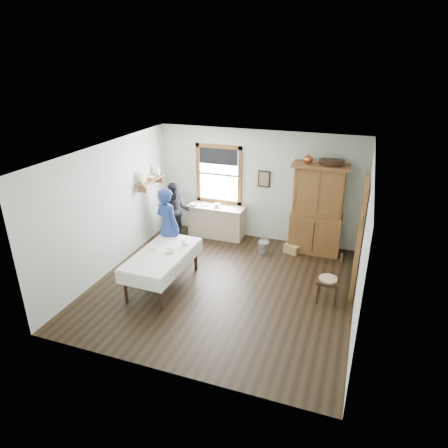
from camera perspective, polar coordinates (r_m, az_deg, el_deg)
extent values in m
cube|color=black|center=(8.11, -0.07, -8.80)|extent=(5.00, 5.00, 0.01)
cube|color=white|center=(7.06, -0.09, 10.05)|extent=(5.00, 5.00, 0.01)
cube|color=beige|center=(9.73, 4.89, 5.44)|extent=(5.00, 0.01, 2.70)
cube|color=beige|center=(5.47, -9.04, -9.80)|extent=(5.00, 0.01, 2.70)
cube|color=beige|center=(8.59, -16.00, 2.17)|extent=(0.01, 5.00, 2.70)
cube|color=beige|center=(7.12, 19.25, -2.68)|extent=(0.01, 5.00, 2.70)
cube|color=white|center=(9.94, -0.71, 7.12)|extent=(1.00, 0.02, 1.30)
cube|color=brown|center=(9.75, -0.78, 11.01)|extent=(1.18, 0.06, 0.09)
cube|color=brown|center=(10.14, -0.74, 3.31)|extent=(1.18, 0.06, 0.09)
cube|color=brown|center=(10.12, -3.68, 7.36)|extent=(0.09, 0.06, 1.48)
cube|color=brown|center=(9.75, 2.27, 6.78)|extent=(0.09, 0.06, 1.48)
cube|color=black|center=(9.79, -0.81, 9.61)|extent=(0.98, 0.03, 0.39)
cube|color=#474033|center=(8.02, 18.94, -2.07)|extent=(0.03, 0.90, 2.10)
cube|color=brown|center=(7.56, 18.58, -3.60)|extent=(0.08, 0.12, 2.10)
cube|color=brown|center=(8.49, 18.86, -0.65)|extent=(0.08, 0.12, 2.10)
cube|color=brown|center=(7.64, 19.79, 5.52)|extent=(0.08, 1.14, 0.12)
cube|color=brown|center=(9.65, -10.46, 6.23)|extent=(0.24, 1.00, 0.04)
cube|color=brown|center=(9.35, -11.61, 4.96)|extent=(0.22, 0.03, 0.18)
cube|color=brown|center=(10.01, -9.30, 6.33)|extent=(0.22, 0.03, 0.18)
cube|color=tan|center=(9.37, -11.42, 6.48)|extent=(0.03, 0.22, 0.24)
cylinder|color=white|center=(9.91, -9.52, 7.52)|extent=(0.12, 0.12, 0.22)
cube|color=black|center=(9.60, 5.74, 6.41)|extent=(0.30, 0.04, 0.40)
torus|color=black|center=(7.26, 19.31, 0.99)|extent=(0.01, 0.27, 0.27)
cube|color=tan|center=(10.07, -1.07, 0.40)|extent=(1.41, 0.54, 0.81)
cube|color=brown|center=(9.27, 13.16, 2.03)|extent=(1.24, 0.59, 2.10)
cube|color=white|center=(8.05, -8.72, -6.38)|extent=(1.00, 1.84, 0.73)
cube|color=black|center=(7.68, 14.76, -7.53)|extent=(0.45, 0.45, 0.95)
cube|color=#A3A5AC|center=(9.38, 5.65, -3.33)|extent=(0.30, 0.30, 0.27)
cube|color=#9B8046|center=(9.47, 9.69, -3.48)|extent=(0.40, 0.34, 0.20)
imported|color=navy|center=(8.63, -8.02, -0.86)|extent=(0.70, 0.59, 1.64)
imported|color=black|center=(9.91, -6.85, 1.52)|extent=(0.80, 0.73, 1.34)
imported|color=white|center=(8.35, -9.06, -2.10)|extent=(0.15, 0.15, 0.09)
imported|color=white|center=(8.08, -5.80, -2.82)|extent=(0.14, 0.14, 0.10)
imported|color=white|center=(7.87, -7.71, -3.83)|extent=(0.22, 0.22, 0.05)
imported|color=#786550|center=(10.03, -3.31, 2.84)|extent=(0.23, 0.26, 0.02)
imported|color=white|center=(9.97, -4.24, 2.79)|extent=(0.19, 0.19, 0.06)
imported|color=white|center=(9.68, -10.34, 6.58)|extent=(0.22, 0.22, 0.05)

